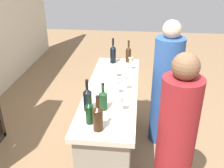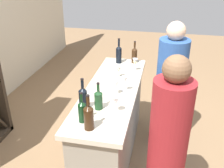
{
  "view_description": "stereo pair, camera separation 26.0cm",
  "coord_description": "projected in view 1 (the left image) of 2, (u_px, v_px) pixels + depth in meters",
  "views": [
    {
      "loc": [
        -2.54,
        -0.27,
        2.26
      ],
      "look_at": [
        0.0,
        0.0,
        0.99
      ],
      "focal_mm": 41.91,
      "sensor_mm": 36.0,
      "label": 1
    },
    {
      "loc": [
        -2.5,
        -0.53,
        2.26
      ],
      "look_at": [
        0.0,
        0.0,
        0.99
      ],
      "focal_mm": 41.91,
      "sensor_mm": 36.0,
      "label": 2
    }
  ],
  "objects": [
    {
      "name": "wine_glass_near_left",
      "position": [
        131.0,
        61.0,
        3.28
      ],
      "size": [
        0.06,
        0.06,
        0.16
      ],
      "color": "white",
      "rests_on": "bar_counter"
    },
    {
      "name": "wine_glass_near_center",
      "position": [
        125.0,
        80.0,
        2.77
      ],
      "size": [
        0.07,
        0.07,
        0.17
      ],
      "color": "white",
      "rests_on": "bar_counter"
    },
    {
      "name": "ground_plane",
      "position": [
        112.0,
        155.0,
        3.29
      ],
      "size": [
        12.0,
        12.0,
        0.0
      ],
      "primitive_type": "plane",
      "color": "#846647"
    },
    {
      "name": "bar_counter",
      "position": [
        112.0,
        123.0,
        3.08
      ],
      "size": [
        1.85,
        0.56,
        0.94
      ],
      "color": "gray",
      "rests_on": "ground"
    },
    {
      "name": "person_center_guest",
      "position": [
        175.0,
        146.0,
        2.28
      ],
      "size": [
        0.34,
        0.34,
        1.62
      ],
      "rotation": [
        0.0,
        0.0,
        1.55
      ],
      "color": "maroon",
      "rests_on": "ground"
    },
    {
      "name": "wine_bottle_second_left_dark_green",
      "position": [
        90.0,
        112.0,
        2.23
      ],
      "size": [
        0.07,
        0.07,
        0.29
      ],
      "color": "black",
      "rests_on": "bar_counter"
    },
    {
      "name": "wine_bottle_rightmost_near_black",
      "position": [
        113.0,
        54.0,
        3.5
      ],
      "size": [
        0.08,
        0.08,
        0.34
      ],
      "color": "black",
      "rests_on": "bar_counter"
    },
    {
      "name": "wine_glass_far_left",
      "position": [
        117.0,
        85.0,
        2.7
      ],
      "size": [
        0.07,
        0.07,
        0.16
      ],
      "color": "white",
      "rests_on": "bar_counter"
    },
    {
      "name": "wine_bottle_second_right_olive_green",
      "position": [
        103.0,
        100.0,
        2.44
      ],
      "size": [
        0.08,
        0.08,
        0.27
      ],
      "color": "#193D1E",
      "rests_on": "bar_counter"
    },
    {
      "name": "wine_bottle_leftmost_amber_brown",
      "position": [
        98.0,
        117.0,
        2.13
      ],
      "size": [
        0.08,
        0.08,
        0.32
      ],
      "color": "#331E0F",
      "rests_on": "bar_counter"
    },
    {
      "name": "person_left_guest",
      "position": [
        166.0,
        89.0,
        3.27
      ],
      "size": [
        0.44,
        0.44,
        1.62
      ],
      "rotation": [
        0.0,
        0.0,
        1.86
      ],
      "color": "#284C8C",
      "rests_on": "ground"
    },
    {
      "name": "wine_bottle_center_near_black",
      "position": [
        88.0,
        99.0,
        2.42
      ],
      "size": [
        0.08,
        0.08,
        0.31
      ],
      "color": "black",
      "rests_on": "bar_counter"
    },
    {
      "name": "wine_glass_far_center",
      "position": [
        116.0,
        69.0,
        3.08
      ],
      "size": [
        0.07,
        0.07,
        0.16
      ],
      "color": "white",
      "rests_on": "bar_counter"
    },
    {
      "name": "wine_glass_near_right",
      "position": [
        121.0,
        101.0,
        2.39
      ],
      "size": [
        0.07,
        0.07,
        0.17
      ],
      "color": "white",
      "rests_on": "bar_counter"
    },
    {
      "name": "wine_bottle_far_right_amber_brown",
      "position": [
        128.0,
        54.0,
        3.54
      ],
      "size": [
        0.07,
        0.07,
        0.3
      ],
      "color": "#331E0F",
      "rests_on": "bar_counter"
    }
  ]
}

